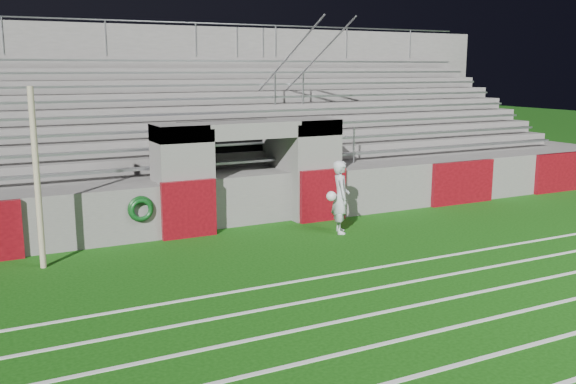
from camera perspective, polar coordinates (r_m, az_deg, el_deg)
ground at (r=13.33m, az=2.79°, el=-6.03°), size 90.00×90.00×0.00m
field_post at (r=13.31m, az=-21.42°, el=1.07°), size 0.12×0.12×3.56m
field_markings at (r=9.61m, az=18.28°, el=-13.48°), size 28.00×8.09×0.01m
stadium_structure at (r=20.19m, az=-8.56°, el=4.00°), size 26.00×8.48×5.42m
goalkeeper_with_ball at (r=15.31m, az=4.68°, el=-0.44°), size 0.74×0.75×1.75m
hose_coil at (r=14.72m, az=-12.94°, el=-1.50°), size 0.59×0.15×0.59m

